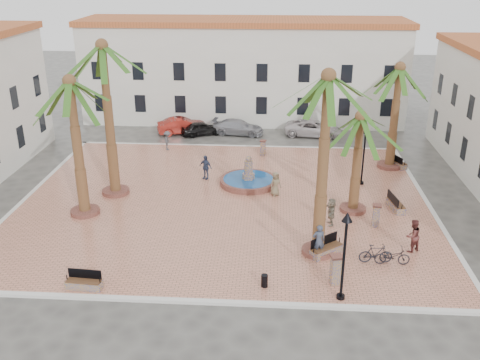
{
  "coord_description": "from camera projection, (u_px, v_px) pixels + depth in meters",
  "views": [
    {
      "loc": [
        3.08,
        -31.27,
        14.55
      ],
      "look_at": [
        1.0,
        0.0,
        1.6
      ],
      "focal_mm": 40.0,
      "sensor_mm": 36.0,
      "label": 1
    }
  ],
  "objects": [
    {
      "name": "plaza",
      "position": [
        225.0,
        201.0,
        34.55
      ],
      "size": [
        26.0,
        22.0,
        0.15
      ],
      "primitive_type": "cube",
      "color": "tan",
      "rests_on": "ground"
    },
    {
      "name": "lamppost_s",
      "position": [
        345.0,
        241.0,
        23.41
      ],
      "size": [
        0.48,
        0.48,
        4.38
      ],
      "color": "black",
      "rests_on": "plaza"
    },
    {
      "name": "pedestrian_east",
      "position": [
        331.0,
        212.0,
        31.08
      ],
      "size": [
        0.51,
        1.54,
        1.66
      ],
      "primitive_type": "imported",
      "rotation": [
        0.0,
        0.0,
        -1.58
      ],
      "color": "gray",
      "rests_on": "plaza"
    },
    {
      "name": "ground",
      "position": [
        225.0,
        202.0,
        34.58
      ],
      "size": [
        120.0,
        120.0,
        0.0
      ],
      "primitive_type": "plane",
      "color": "#56544F",
      "rests_on": "ground"
    },
    {
      "name": "car_white",
      "position": [
        313.0,
        128.0,
        47.44
      ],
      "size": [
        5.27,
        2.95,
        1.39
      ],
      "primitive_type": "imported",
      "rotation": [
        0.0,
        0.0,
        1.44
      ],
      "color": "silver",
      "rests_on": "ground"
    },
    {
      "name": "building_north",
      "position": [
        243.0,
        70.0,
        51.2
      ],
      "size": [
        30.4,
        7.4,
        9.5
      ],
      "color": "silver",
      "rests_on": "ground"
    },
    {
      "name": "bicycle_b",
      "position": [
        376.0,
        254.0,
        27.24
      ],
      "size": [
        1.75,
        0.58,
        1.04
      ],
      "primitive_type": "imported",
      "rotation": [
        0.0,
        0.0,
        1.63
      ],
      "color": "black",
      "rests_on": "plaza"
    },
    {
      "name": "palm_e",
      "position": [
        360.0,
        130.0,
        31.15
      ],
      "size": [
        5.27,
        5.27,
        6.39
      ],
      "color": "brown",
      "rests_on": "plaza"
    },
    {
      "name": "pedestrian_north",
      "position": [
        167.0,
        141.0,
        43.44
      ],
      "size": [
        0.69,
        1.07,
        1.57
      ],
      "primitive_type": "imported",
      "rotation": [
        0.0,
        0.0,
        1.69
      ],
      "color": "#494A4E",
      "rests_on": "plaza"
    },
    {
      "name": "palm_ne",
      "position": [
        399.0,
        80.0,
        37.58
      ],
      "size": [
        5.73,
        5.73,
        7.85
      ],
      "color": "brown",
      "rests_on": "plaza"
    },
    {
      "name": "palm_s",
      "position": [
        327.0,
        96.0,
        25.13
      ],
      "size": [
        5.47,
        5.47,
        9.8
      ],
      "color": "brown",
      "rests_on": "plaza"
    },
    {
      "name": "kerb_n",
      "position": [
        237.0,
        146.0,
        44.7
      ],
      "size": [
        26.3,
        0.3,
        0.16
      ],
      "primitive_type": "cube",
      "color": "silver",
      "rests_on": "ground"
    },
    {
      "name": "palm_nw",
      "position": [
        103.0,
        62.0,
        32.29
      ],
      "size": [
        5.82,
        5.82,
        10.07
      ],
      "color": "brown",
      "rests_on": "plaza"
    },
    {
      "name": "litter_bin",
      "position": [
        264.0,
        281.0,
        25.31
      ],
      "size": [
        0.32,
        0.32,
        0.63
      ],
      "primitive_type": "cylinder",
      "color": "black",
      "rests_on": "plaza"
    },
    {
      "name": "kerb_s",
      "position": [
        202.0,
        302.0,
        24.41
      ],
      "size": [
        26.3,
        0.3,
        0.16
      ],
      "primitive_type": "cube",
      "color": "silver",
      "rests_on": "ground"
    },
    {
      "name": "cyclist_b",
      "position": [
        413.0,
        236.0,
        28.18
      ],
      "size": [
        1.13,
        1.07,
        1.84
      ],
      "primitive_type": "imported",
      "rotation": [
        0.0,
        0.0,
        3.7
      ],
      "color": "brown",
      "rests_on": "plaza"
    },
    {
      "name": "bench_e",
      "position": [
        396.0,
        205.0,
        33.21
      ],
      "size": [
        0.9,
        1.96,
        1.0
      ],
      "rotation": [
        0.0,
        0.0,
        1.74
      ],
      "color": "#7F675B",
      "rests_on": "plaza"
    },
    {
      "name": "bicycle_a",
      "position": [
        392.0,
        256.0,
        27.11
      ],
      "size": [
        1.79,
        0.64,
        0.94
      ],
      "primitive_type": "imported",
      "rotation": [
        0.0,
        0.0,
        1.58
      ],
      "color": "black",
      "rests_on": "plaza"
    },
    {
      "name": "bench_ne",
      "position": [
        397.0,
        163.0,
        40.09
      ],
      "size": [
        1.21,
        1.82,
        0.92
      ],
      "rotation": [
        0.0,
        0.0,
        2.0
      ],
      "color": "#7F675B",
      "rests_on": "plaza"
    },
    {
      "name": "car_red",
      "position": [
        182.0,
        126.0,
        48.01
      ],
      "size": [
        4.69,
        2.82,
        1.46
      ],
      "primitive_type": "imported",
      "rotation": [
        0.0,
        0.0,
        1.88
      ],
      "color": "maroon",
      "rests_on": "ground"
    },
    {
      "name": "lamppost_e",
      "position": [
        364.0,
        146.0,
        36.03
      ],
      "size": [
        0.44,
        0.44,
        4.07
      ],
      "color": "black",
      "rests_on": "plaza"
    },
    {
      "name": "cyclist_a",
      "position": [
        319.0,
        241.0,
        27.7
      ],
      "size": [
        0.74,
        0.56,
        1.82
      ],
      "primitive_type": "imported",
      "rotation": [
        0.0,
        0.0,
        3.35
      ],
      "color": "#394256",
      "rests_on": "plaza"
    },
    {
      "name": "kerb_w",
      "position": [
        29.0,
        196.0,
        35.35
      ],
      "size": [
        0.3,
        22.3,
        0.16
      ],
      "primitive_type": "cube",
      "color": "silver",
      "rests_on": "ground"
    },
    {
      "name": "fountain",
      "position": [
        248.0,
        180.0,
        36.96
      ],
      "size": [
        3.97,
        3.97,
        2.05
      ],
      "color": "brown",
      "rests_on": "plaza"
    },
    {
      "name": "bollard_n",
      "position": [
        263.0,
        148.0,
        42.2
      ],
      "size": [
        0.54,
        0.54,
        1.26
      ],
      "rotation": [
        0.0,
        0.0,
        -0.24
      ],
      "color": "#7F675B",
      "rests_on": "plaza"
    },
    {
      "name": "bench_s",
      "position": [
        84.0,
        283.0,
        25.2
      ],
      "size": [
        1.76,
        0.66,
        0.91
      ],
      "rotation": [
        0.0,
        0.0,
        -0.08
      ],
      "color": "#7F675B",
      "rests_on": "plaza"
    },
    {
      "name": "car_silver",
      "position": [
        238.0,
        127.0,
        47.81
      ],
      "size": [
        4.78,
        2.44,
        1.33
      ],
      "primitive_type": "imported",
      "rotation": [
        0.0,
        0.0,
        1.44
      ],
      "color": "#9D9EA5",
      "rests_on": "ground"
    },
    {
      "name": "bench_se",
      "position": [
        326.0,
        250.0,
        28.07
      ],
      "size": [
        1.87,
        1.66,
        1.02
      ],
      "rotation": [
        0.0,
        0.0,
        0.67
      ],
      "color": "#7F675B",
      "rests_on": "plaza"
    },
    {
      "name": "kerb_e",
      "position": [
        429.0,
        207.0,
        33.76
      ],
      "size": [
        0.3,
        22.3,
        0.16
      ],
      "primitive_type": "cube",
      "color": "silver",
      "rests_on": "ground"
    },
    {
      "name": "bollard_se",
      "position": [
        336.0,
        269.0,
        25.37
      ],
      "size": [
        0.66,
        0.66,
        1.54
      ],
      "rotation": [
        0.0,
        0.0,
        0.22
      ],
      "color": "#7F675B",
      "rests_on": "plaza"
    },
    {
      "name": "car_black",
      "position": [
        202.0,
        128.0,
        47.63
      ],
      "size": [
        3.9,
        2.81,
        1.23
      ],
      "primitive_type": "imported",
      "rotation": [
        0.0,
        0.0,
        1.99
      ],
      "color": "black",
      "rests_on": "ground"
    },
    {
      "name": "pedestrian_fountain_a",
      "position": [
        276.0,
        184.0,
        34.98
      ],
      "size": [
        0.94,
        0.86,
        1.62
      ],
      "primitive_type": "imported",
      "rotation": [
        0.0,
        0.0,
        0.58
      ],
      "color": "#796A4D",
      "rests_on": "plaza"
    },
    {
      "name": "bollard_e",
      "position": [
        376.0,
        215.0,
        30.91
      ],
      "size": [
        0.55,
        0.55,
        1.38
      ],
      "rotation": [
        0.0,
        0.0,
        -0.12
      ],
      "color": "#7F675B",
      "rests_on": "plaza"
    },
    {
      "name": "palm_sw",
      "position": [
        71.0,
        98.0,
        30.02
      ],
      "size": [
        5.7,
        5.7,
        8.55
      ],
      "color": "brown",
      "rests_on": "plaza"
    },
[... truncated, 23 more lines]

